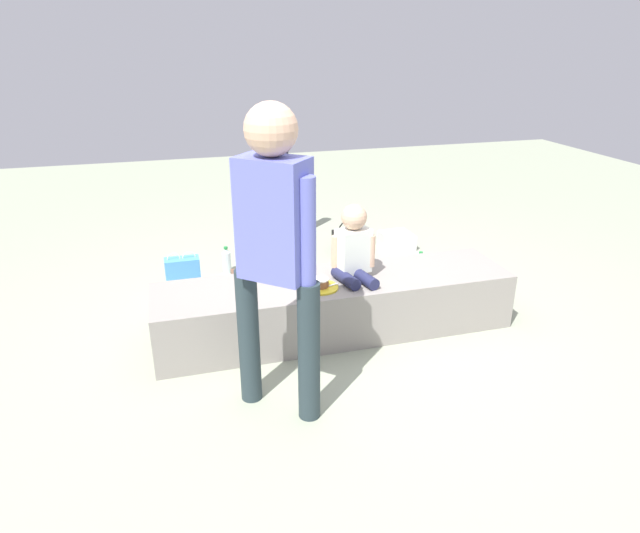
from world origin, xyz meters
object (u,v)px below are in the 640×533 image
object	(u,v)px
cake_box_white	(397,241)
handbag_brown_canvas	(251,286)
water_bottle_far_side	(227,261)
cake_plate	(321,285)
handbag_black_leather	(349,241)
gift_bag	(183,275)
party_cup_red	(256,275)
adult_standing	(275,239)
child_seated	(354,247)
water_bottle_near_gift	(420,263)

from	to	relation	value
cake_box_white	handbag_brown_canvas	world-z (taller)	handbag_brown_canvas
water_bottle_far_side	cake_plate	bearing A→B (deg)	-71.24
handbag_black_leather	gift_bag	bearing A→B (deg)	-163.16
cake_plate	party_cup_red	bearing A→B (deg)	102.94
adult_standing	gift_bag	size ratio (longest dim) A/B	4.84
adult_standing	cake_plate	world-z (taller)	adult_standing
child_seated	water_bottle_far_side	distance (m)	1.45
water_bottle_far_side	child_seated	bearing A→B (deg)	-60.19
adult_standing	cake_box_white	size ratio (longest dim) A/B	5.48
adult_standing	handbag_brown_canvas	xyz separation A→B (m)	(0.06, 1.26, -0.81)
cake_plate	handbag_black_leather	xyz separation A→B (m)	(0.68, 1.45, -0.28)
child_seated	gift_bag	world-z (taller)	child_seated
cake_plate	gift_bag	world-z (taller)	cake_plate
gift_bag	water_bottle_far_side	size ratio (longest dim) A/B	1.43
child_seated	water_bottle_near_gift	xyz separation A→B (m)	(0.84, 0.74, -0.50)
handbag_brown_canvas	cake_plate	bearing A→B (deg)	-63.06
handbag_black_leather	water_bottle_far_side	bearing A→B (deg)	-171.72
child_seated	water_bottle_far_side	size ratio (longest dim) A/B	2.15
water_bottle_far_side	handbag_black_leather	xyz separation A→B (m)	(1.12, 0.16, 0.00)
cake_plate	water_bottle_far_side	xyz separation A→B (m)	(-0.44, 1.29, -0.29)
water_bottle_near_gift	cake_box_white	bearing A→B (deg)	85.14
party_cup_red	handbag_black_leather	world-z (taller)	handbag_black_leather
cake_plate	gift_bag	size ratio (longest dim) A/B	0.70
cake_box_white	water_bottle_far_side	bearing A→B (deg)	-174.50
child_seated	handbag_black_leather	xyz separation A→B (m)	(0.44, 1.35, -0.48)
party_cup_red	water_bottle_far_side	bearing A→B (deg)	127.94
child_seated	handbag_brown_canvas	distance (m)	0.93
child_seated	handbag_brown_canvas	size ratio (longest dim) A/B	1.37
water_bottle_near_gift	handbag_brown_canvas	size ratio (longest dim) A/B	0.53
child_seated	party_cup_red	distance (m)	1.17
water_bottle_near_gift	water_bottle_far_side	size ratio (longest dim) A/B	0.84
water_bottle_near_gift	handbag_black_leather	xyz separation A→B (m)	(-0.41, 0.62, 0.02)
water_bottle_far_side	party_cup_red	xyz separation A→B (m)	(0.20, -0.26, -0.05)
gift_bag	cake_box_white	bearing A→B (deg)	12.71
party_cup_red	gift_bag	bearing A→B (deg)	-177.11
handbag_brown_canvas	gift_bag	bearing A→B (deg)	143.88
handbag_black_leather	handbag_brown_canvas	distance (m)	1.29
water_bottle_far_side	handbag_black_leather	distance (m)	1.13
adult_standing	cake_box_white	distance (m)	2.69
water_bottle_far_side	party_cup_red	world-z (taller)	water_bottle_far_side
gift_bag	water_bottle_far_side	bearing A→B (deg)	38.34
cake_box_white	handbag_black_leather	xyz separation A→B (m)	(-0.46, 0.01, 0.04)
cake_plate	water_bottle_near_gift	world-z (taller)	cake_plate
gift_bag	handbag_black_leather	world-z (taller)	gift_bag
party_cup_red	water_bottle_near_gift	bearing A→B (deg)	-8.48
water_bottle_near_gift	cake_plate	bearing A→B (deg)	-142.60
cake_plate	cake_box_white	bearing A→B (deg)	51.60
water_bottle_near_gift	party_cup_red	world-z (taller)	water_bottle_near_gift
cake_plate	handbag_black_leather	distance (m)	1.63
handbag_black_leather	cake_plate	bearing A→B (deg)	-115.23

